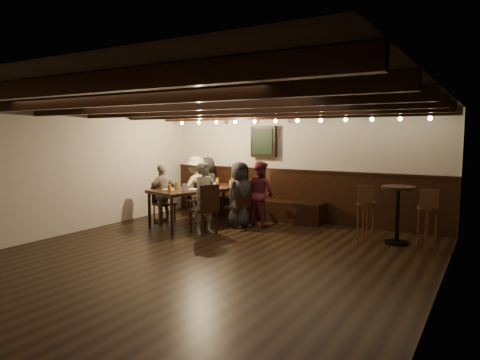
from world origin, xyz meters
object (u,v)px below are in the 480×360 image
Objects in this scene: dining_table at (200,191)px; bar_stool_right at (427,227)px; person_bench_centre at (237,191)px; person_left_far at (163,193)px; chair_left_near at (197,206)px; person_right_near at (240,195)px; bar_stool_left at (365,221)px; person_bench_right at (260,193)px; high_top_table at (398,206)px; person_right_far at (205,198)px; person_left_near at (196,187)px; chair_left_far at (164,210)px; person_bench_left at (207,186)px; chair_right_far at (204,218)px; chair_right_near at (239,214)px.

bar_stool_right is at bearing 20.74° from dining_table.
person_left_far is (-1.15, -1.22, 0.01)m from person_bench_centre.
dining_table is 0.97m from chair_left_near.
chair_left_near is at bearing 90.00° from person_right_near.
person_right_near reaches higher than person_bench_centre.
person_bench_centre reaches higher than bar_stool_left.
person_bench_right is at bearing 170.54° from person_bench_centre.
person_right_near is (-0.27, -0.39, 0.00)m from person_bench_right.
person_left_far is at bearing -149.04° from dining_table.
dining_table is at bearing 173.91° from bar_stool_left.
person_bench_centre is at bearing -9.46° from person_bench_right.
high_top_table is 0.99× the size of bar_stool_right.
chair_left_near is at bearing 58.49° from person_right_far.
person_left_near reaches higher than person_right_near.
dining_table is at bearing 45.00° from person_bench_right.
chair_left_far is at bearing 90.00° from person_left_far.
person_bench_left is at bearing -173.66° from person_left_far.
chair_right_far is 0.94× the size of bar_stool_right.
person_right_near is at bearing 141.34° from person_bench_centre.
chair_left_near is 1.78m from person_right_far.
chair_right_far is 2.14m from person_bench_left.
person_right_near is at bearing 170.57° from bar_stool_left.
high_top_table reaches higher than dining_table.
chair_right_near is 0.86× the size of high_top_table.
dining_table is 1.67× the size of person_bench_left.
bar_stool_right is at bearing -168.35° from person_bench_right.
chair_left_far is 1.70m from person_bench_centre.
chair_right_far is 0.95× the size of high_top_table.
person_right_far is at bearing 58.49° from chair_left_near.
person_left_far reaches higher than chair_left_near.
bar_stool_left is (-0.50, -0.21, -0.28)m from high_top_table.
person_right_far is at bearing 59.04° from person_left_near.
high_top_table is (4.51, -0.17, -0.04)m from person_left_near.
person_bench_centre is (0.91, -0.11, -0.06)m from person_bench_left.
person_right_far reaches higher than person_right_near.
person_bench_left reaches higher than chair_right_near.
person_bench_left is 4.12m from bar_stool_left.
person_right_far is at bearing 90.00° from chair_left_far.
chair_left_near is 0.62× the size of person_right_near.
person_right_near is (1.44, -0.43, -0.03)m from person_left_near.
person_bench_right is 2.13m from person_left_far.
person_right_near is 0.98× the size of person_right_far.
person_bench_left is 1.35× the size of high_top_table.
person_right_near reaches higher than bar_stool_left.
chair_left_near is 0.45m from person_left_near.
person_right_near is at bearing 90.00° from chair_left_near.
bar_stool_left reaches higher than chair_left_far.
person_bench_left reaches higher than dining_table.
chair_left_near is 4.00m from bar_stool_left.
person_bench_centre is at bearing 129.89° from chair_left_near.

